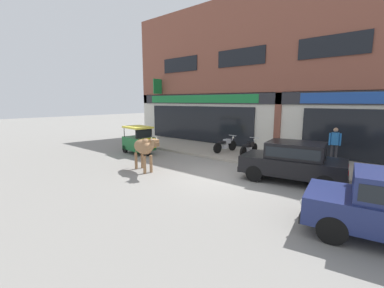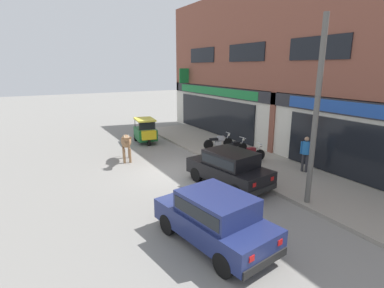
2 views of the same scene
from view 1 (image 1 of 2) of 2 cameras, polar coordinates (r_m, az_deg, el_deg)
The scene contains 10 objects.
ground_plane at distance 10.23m, azimuth 5.55°, elevation -7.03°, with size 90.00×90.00×0.00m, color gray.
sidewalk at distance 13.61m, azimuth 15.26°, elevation -2.89°, with size 19.00×3.62×0.12m, color gray.
shop_building at distance 15.28m, azimuth 19.38°, elevation 14.36°, with size 23.00×1.40×9.10m.
cow at distance 10.80m, azimuth -10.64°, elevation -0.79°, with size 2.11×0.91×1.61m.
car_0 at distance 9.97m, azimuth 21.58°, elevation -3.28°, with size 3.77×2.13×1.46m.
auto_rickshaw at distance 14.60m, azimuth -11.61°, elevation 0.47°, with size 2.07×1.38×1.52m.
motorcycle_0 at distance 14.31m, azimuth 7.41°, elevation -0.20°, with size 0.57×1.81×0.88m.
motorcycle_1 at distance 13.55m, azimuth 12.56°, elevation -0.89°, with size 0.52×1.81×0.88m.
motorcycle_2 at distance 12.94m, azimuth 17.56°, elevation -1.60°, with size 0.62×1.80×0.88m.
pedestrian at distance 13.33m, azimuth 29.15°, elevation 0.55°, with size 0.48×0.32×1.60m.
Camera 1 is at (5.57, -8.08, 2.91)m, focal length 24.00 mm.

